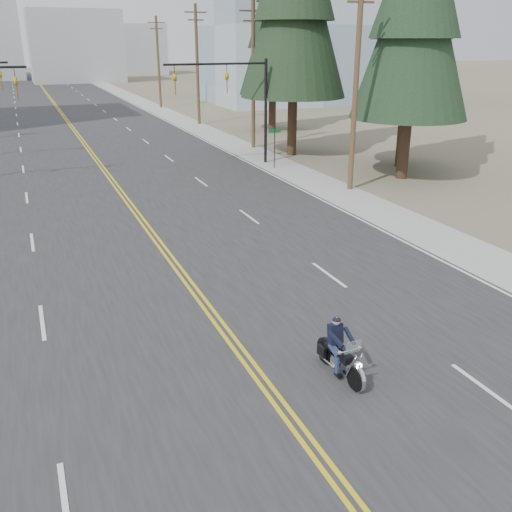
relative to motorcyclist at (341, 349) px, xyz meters
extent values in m
cube|color=#303033|center=(-1.96, 64.02, -0.77)|extent=(20.00, 200.00, 0.01)
cube|color=#A5A5A0|center=(9.54, 64.02, -0.77)|extent=(3.00, 200.00, 0.01)
imported|color=#BF8C0C|center=(-6.66, 26.02, 5.27)|extent=(0.21, 0.26, 1.30)
cylinder|color=black|center=(9.04, 26.02, 2.72)|extent=(0.20, 0.20, 7.00)
cylinder|color=black|center=(5.54, 26.02, 5.92)|extent=(7.00, 0.14, 0.14)
imported|color=#BF8C0C|center=(6.24, 26.02, 5.27)|extent=(0.21, 0.26, 1.30)
imported|color=#BF8C0C|center=(2.74, 26.02, 5.27)|extent=(0.21, 0.26, 1.30)
imported|color=#BF8C0C|center=(-7.56, 34.02, 5.27)|extent=(0.21, 0.26, 1.30)
cylinder|color=black|center=(8.84, 24.02, 0.52)|extent=(0.06, 0.06, 2.60)
cube|color=#0C5926|center=(8.84, 24.02, 1.72)|extent=(0.90, 0.03, 0.25)
cylinder|color=brown|center=(10.54, 17.02, 4.97)|extent=(0.30, 0.30, 11.50)
cube|color=brown|center=(10.54, 17.02, 9.22)|extent=(1.60, 0.12, 0.12)
cylinder|color=brown|center=(10.54, 32.02, 4.72)|extent=(0.30, 0.30, 11.00)
cube|color=brown|center=(10.54, 32.02, 9.42)|extent=(2.20, 0.12, 0.12)
cube|color=brown|center=(10.54, 32.02, 8.72)|extent=(1.60, 0.12, 0.12)
cylinder|color=brown|center=(10.54, 47.02, 4.97)|extent=(0.30, 0.30, 11.50)
cube|color=brown|center=(10.54, 47.02, 9.92)|extent=(2.20, 0.12, 0.12)
cube|color=brown|center=(10.54, 47.02, 9.22)|extent=(1.60, 0.12, 0.12)
cylinder|color=brown|center=(10.54, 64.02, 4.72)|extent=(0.30, 0.30, 11.00)
cube|color=brown|center=(10.54, 64.02, 9.42)|extent=(2.20, 0.12, 0.12)
cube|color=brown|center=(10.54, 64.02, 8.72)|extent=(1.60, 0.12, 0.12)
cube|color=#9EB5CC|center=(30.04, 64.02, 9.22)|extent=(24.00, 16.00, 20.00)
cube|color=#ADB2B7|center=(6.04, 119.02, 6.22)|extent=(18.00, 14.00, 14.00)
cube|color=#B7BCC6|center=(38.04, 104.02, 8.22)|extent=(16.00, 12.00, 18.00)
cube|color=#B7BCC6|center=(23.04, 144.02, 5.22)|extent=(14.00, 14.00, 12.00)
cylinder|color=#382619|center=(15.07, 18.32, 1.07)|extent=(0.72, 0.72, 3.70)
cone|color=black|center=(15.07, 18.32, 8.47)|extent=(6.99, 6.99, 11.10)
cylinder|color=#382619|center=(17.19, 21.45, 1.06)|extent=(0.80, 0.80, 3.68)
cone|color=black|center=(17.19, 21.45, 8.41)|extent=(6.89, 6.89, 11.03)
cylinder|color=#382619|center=(12.11, 28.16, 1.34)|extent=(0.74, 0.74, 4.24)
cone|color=black|center=(12.11, 28.16, 9.81)|extent=(7.63, 7.63, 12.71)
cylinder|color=#382619|center=(15.87, 40.36, 0.90)|extent=(0.78, 0.78, 3.35)
cone|color=black|center=(15.87, 40.36, 7.60)|extent=(6.26, 6.26, 10.05)
cone|color=black|center=(15.87, 40.36, 10.45)|extent=(4.69, 4.69, 7.54)
camera|label=1|loc=(-6.80, -10.92, 7.34)|focal=40.00mm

